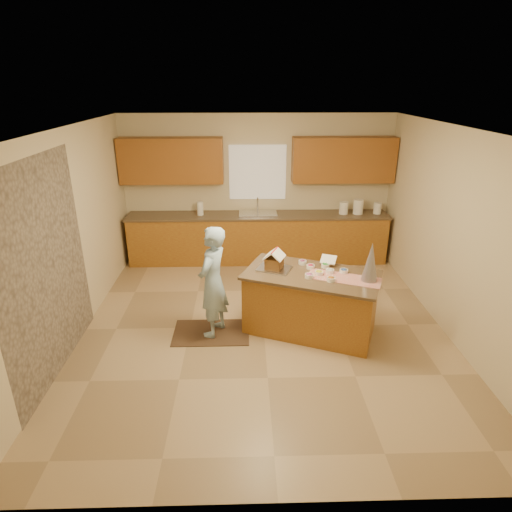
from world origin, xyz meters
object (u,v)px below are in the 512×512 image
at_px(island_base, 310,304).
at_px(tinsel_tree, 371,262).
at_px(gingerbread_house, 274,261).
at_px(boy, 213,282).

height_order(island_base, tinsel_tree, tinsel_tree).
bearing_deg(gingerbread_house, tinsel_tree, -17.81).
relative_size(island_base, boy, 1.10).
bearing_deg(boy, tinsel_tree, 106.80).
xyz_separation_m(boy, gingerbread_house, (0.82, 0.20, 0.21)).
bearing_deg(tinsel_tree, boy, 174.70).
height_order(island_base, gingerbread_house, gingerbread_house).
distance_m(island_base, tinsel_tree, 1.02).
bearing_deg(gingerbread_house, boy, -166.58).
distance_m(island_base, boy, 1.36).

